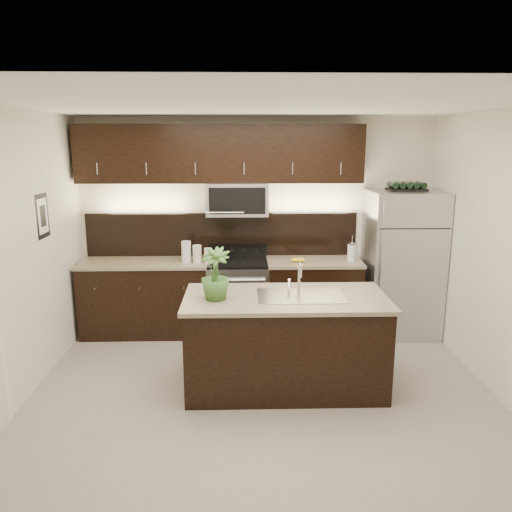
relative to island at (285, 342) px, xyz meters
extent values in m
plane|color=gray|center=(-0.23, -0.20, -0.47)|extent=(4.50, 4.50, 0.00)
cube|color=beige|center=(-0.23, 1.80, 0.88)|extent=(4.50, 0.02, 2.70)
cube|color=beige|center=(-0.23, -2.20, 0.88)|extent=(4.50, 0.02, 2.70)
cube|color=beige|center=(-2.48, -0.20, 0.88)|extent=(0.02, 4.00, 2.70)
cube|color=beige|center=(2.02, -0.20, 0.88)|extent=(0.02, 4.00, 2.70)
cube|color=white|center=(-0.23, -0.20, 2.23)|extent=(4.50, 4.00, 0.02)
cube|color=black|center=(-2.46, 0.55, 1.18)|extent=(0.01, 0.32, 0.46)
cube|color=white|center=(-2.46, 0.55, 1.18)|extent=(0.00, 0.24, 0.36)
cube|color=black|center=(-1.64, 1.49, -0.02)|extent=(1.57, 0.62, 0.90)
cube|color=black|center=(0.48, 1.49, -0.02)|extent=(1.16, 0.62, 0.90)
cube|color=#B2B2B7|center=(-0.48, 1.49, -0.02)|extent=(0.76, 0.62, 0.90)
cube|color=black|center=(-0.48, 1.49, 0.44)|extent=(0.76, 0.60, 0.03)
cube|color=#BBA98C|center=(-1.64, 1.49, 0.45)|extent=(1.59, 0.65, 0.04)
cube|color=#BBA98C|center=(0.48, 1.49, 0.45)|extent=(1.18, 0.65, 0.04)
cube|color=black|center=(-0.68, 1.79, 0.75)|extent=(3.49, 0.02, 0.56)
cube|color=#B2B2B7|center=(-0.48, 1.60, 1.23)|extent=(0.76, 0.40, 0.40)
cube|color=black|center=(-0.68, 1.64, 1.78)|extent=(3.49, 0.33, 0.70)
cube|color=black|center=(0.00, 0.00, -0.02)|extent=(1.90, 0.90, 0.90)
cube|color=#BBA98C|center=(0.00, 0.00, 0.45)|extent=(1.96, 0.96, 0.04)
cube|color=silver|center=(0.15, 0.00, 0.47)|extent=(0.84, 0.50, 0.01)
cylinder|color=silver|center=(0.15, 0.21, 0.59)|extent=(0.03, 0.03, 0.24)
cylinder|color=silver|center=(0.15, 0.14, 0.74)|extent=(0.02, 0.14, 0.02)
cylinder|color=silver|center=(0.15, 0.07, 0.69)|extent=(0.02, 0.02, 0.10)
cube|color=#B2B2B7|center=(1.57, 1.43, 0.43)|extent=(0.87, 0.79, 1.81)
cube|color=black|center=(1.57, 1.43, 1.36)|extent=(0.45, 0.28, 0.03)
cylinder|color=black|center=(1.40, 1.43, 1.41)|extent=(0.07, 0.26, 0.07)
cylinder|color=black|center=(1.49, 1.43, 1.41)|extent=(0.07, 0.26, 0.07)
cylinder|color=black|center=(1.57, 1.43, 1.41)|extent=(0.07, 0.26, 0.07)
cylinder|color=black|center=(1.66, 1.43, 1.41)|extent=(0.07, 0.26, 0.07)
cylinder|color=black|center=(1.75, 1.43, 1.41)|extent=(0.07, 0.26, 0.07)
imported|color=#386528|center=(-0.67, -0.07, 0.71)|extent=(0.32, 0.32, 0.49)
cylinder|color=silver|center=(-1.11, 1.44, 0.60)|extent=(0.12, 0.12, 0.26)
cylinder|color=beige|center=(-0.97, 1.41, 0.58)|extent=(0.11, 0.11, 0.22)
cylinder|color=beige|center=(-0.84, 1.37, 0.56)|extent=(0.10, 0.10, 0.18)
cylinder|color=silver|center=(0.94, 1.44, 0.57)|extent=(0.11, 0.11, 0.21)
cylinder|color=silver|center=(0.94, 1.44, 0.69)|extent=(0.11, 0.11, 0.02)
cylinder|color=silver|center=(0.94, 1.44, 0.74)|extent=(0.01, 0.01, 0.08)
ellipsoid|color=yellow|center=(0.22, 1.41, 0.50)|extent=(0.18, 0.14, 0.06)
camera|label=1|loc=(-0.41, -4.58, 1.92)|focal=35.00mm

